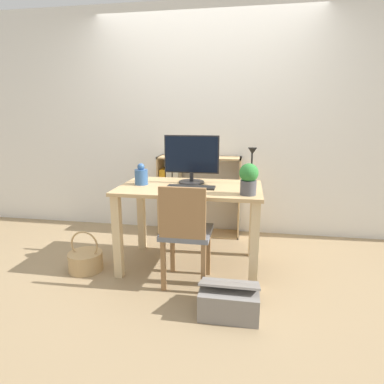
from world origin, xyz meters
name	(u,v)px	position (x,y,z in m)	size (l,w,h in m)	color
ground_plane	(190,265)	(0.00, 0.00, 0.00)	(10.00, 10.00, 0.00)	#997F5B
wall_back	(205,123)	(0.00, 1.03, 1.30)	(8.00, 0.05, 2.60)	silver
desk	(190,202)	(0.00, 0.00, 0.62)	(1.26, 0.75, 0.77)	tan
monitor	(192,158)	(-0.01, 0.15, 1.01)	(0.51, 0.24, 0.44)	#232326
keyboard	(191,187)	(0.02, -0.07, 0.78)	(0.42, 0.13, 0.02)	black
vase	(141,176)	(-0.45, 0.00, 0.85)	(0.12, 0.12, 0.20)	#33598C
desk_lamp	(252,162)	(0.54, 0.15, 0.98)	(0.10, 0.19, 0.34)	black
potted_plant	(249,178)	(0.51, -0.23, 0.90)	(0.15, 0.15, 0.25)	#4C4C51
chair	(185,231)	(0.03, -0.37, 0.48)	(0.40, 0.40, 0.87)	slate
bookshelf	(184,196)	(-0.22, 0.85, 0.46)	(0.95, 0.28, 0.92)	tan
basket	(86,260)	(-0.93, -0.26, 0.10)	(0.31, 0.31, 0.38)	tan
storage_box	(229,300)	(0.41, -0.70, 0.11)	(0.42, 0.34, 0.26)	gray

